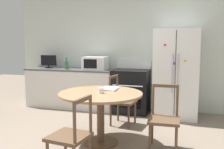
{
  "coord_description": "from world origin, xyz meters",
  "views": [
    {
      "loc": [
        1.35,
        -2.95,
        1.49
      ],
      "look_at": [
        0.16,
        1.15,
        0.95
      ],
      "focal_mm": 40.0,
      "sensor_mm": 36.0,
      "label": 1
    }
  ],
  "objects_px": {
    "dining_chair_right": "(164,119)",
    "countertop_tv": "(49,61)",
    "counter_bottle": "(67,65)",
    "dining_chair_far": "(122,101)",
    "refrigerator": "(176,73)",
    "microwave": "(95,63)",
    "candle_glass": "(101,91)",
    "dining_chair_near": "(71,137)",
    "oven_range": "(131,91)"
  },
  "relations": [
    {
      "from": "oven_range",
      "to": "dining_chair_near",
      "type": "distance_m",
      "value": 2.74
    },
    {
      "from": "refrigerator",
      "to": "microwave",
      "type": "bearing_deg",
      "value": 177.41
    },
    {
      "from": "oven_range",
      "to": "dining_chair_right",
      "type": "xyz_separation_m",
      "value": [
        0.85,
        -1.78,
        -0.03
      ]
    },
    {
      "from": "counter_bottle",
      "to": "dining_chair_far",
      "type": "distance_m",
      "value": 1.79
    },
    {
      "from": "refrigerator",
      "to": "countertop_tv",
      "type": "xyz_separation_m",
      "value": [
        -2.95,
        0.11,
        0.18
      ]
    },
    {
      "from": "dining_chair_near",
      "to": "candle_glass",
      "type": "xyz_separation_m",
      "value": [
        0.06,
        0.87,
        0.37
      ]
    },
    {
      "from": "refrigerator",
      "to": "microwave",
      "type": "height_order",
      "value": "refrigerator"
    },
    {
      "from": "microwave",
      "to": "dining_chair_right",
      "type": "relative_size",
      "value": 0.58
    },
    {
      "from": "microwave",
      "to": "countertop_tv",
      "type": "height_order",
      "value": "countertop_tv"
    },
    {
      "from": "dining_chair_near",
      "to": "dining_chair_far",
      "type": "bearing_deg",
      "value": 3.57
    },
    {
      "from": "counter_bottle",
      "to": "candle_glass",
      "type": "xyz_separation_m",
      "value": [
        1.43,
        -1.78,
        -0.19
      ]
    },
    {
      "from": "dining_chair_far",
      "to": "candle_glass",
      "type": "xyz_separation_m",
      "value": [
        -0.07,
        -0.97,
        0.37
      ]
    },
    {
      "from": "oven_range",
      "to": "microwave",
      "type": "distance_m",
      "value": 1.01
    },
    {
      "from": "refrigerator",
      "to": "countertop_tv",
      "type": "height_order",
      "value": "refrigerator"
    },
    {
      "from": "microwave",
      "to": "dining_chair_near",
      "type": "relative_size",
      "value": 0.58
    },
    {
      "from": "dining_chair_right",
      "to": "countertop_tv",
      "type": "bearing_deg",
      "value": -34.37
    },
    {
      "from": "countertop_tv",
      "to": "candle_glass",
      "type": "bearing_deg",
      "value": -44.25
    },
    {
      "from": "refrigerator",
      "to": "candle_glass",
      "type": "xyz_separation_m",
      "value": [
        -0.98,
        -1.81,
        -0.08
      ]
    },
    {
      "from": "oven_range",
      "to": "counter_bottle",
      "type": "xyz_separation_m",
      "value": [
        -1.48,
        -0.09,
        0.53
      ]
    },
    {
      "from": "countertop_tv",
      "to": "dining_chair_far",
      "type": "xyz_separation_m",
      "value": [
        2.03,
        -0.94,
        -0.63
      ]
    },
    {
      "from": "dining_chair_right",
      "to": "dining_chair_far",
      "type": "relative_size",
      "value": 1.0
    },
    {
      "from": "oven_range",
      "to": "dining_chair_far",
      "type": "height_order",
      "value": "oven_range"
    },
    {
      "from": "oven_range",
      "to": "countertop_tv",
      "type": "height_order",
      "value": "countertop_tv"
    },
    {
      "from": "oven_range",
      "to": "dining_chair_near",
      "type": "bearing_deg",
      "value": -92.33
    },
    {
      "from": "refrigerator",
      "to": "candle_glass",
      "type": "bearing_deg",
      "value": -118.55
    },
    {
      "from": "dining_chair_near",
      "to": "microwave",
      "type": "bearing_deg",
      "value": 22.08
    },
    {
      "from": "oven_range",
      "to": "refrigerator",
      "type": "bearing_deg",
      "value": -3.9
    },
    {
      "from": "microwave",
      "to": "candle_glass",
      "type": "height_order",
      "value": "microwave"
    },
    {
      "from": "countertop_tv",
      "to": "dining_chair_right",
      "type": "xyz_separation_m",
      "value": [
        2.86,
        -1.82,
        -0.63
      ]
    },
    {
      "from": "oven_range",
      "to": "dining_chair_near",
      "type": "height_order",
      "value": "oven_range"
    },
    {
      "from": "microwave",
      "to": "dining_chair_right",
      "type": "bearing_deg",
      "value": -46.98
    },
    {
      "from": "candle_glass",
      "to": "dining_chair_right",
      "type": "bearing_deg",
      "value": 5.89
    },
    {
      "from": "microwave",
      "to": "dining_chair_far",
      "type": "bearing_deg",
      "value": -47.23
    },
    {
      "from": "dining_chair_near",
      "to": "refrigerator",
      "type": "bearing_deg",
      "value": -13.8
    },
    {
      "from": "refrigerator",
      "to": "dining_chair_far",
      "type": "distance_m",
      "value": 1.32
    },
    {
      "from": "counter_bottle",
      "to": "refrigerator",
      "type": "bearing_deg",
      "value": 0.6
    },
    {
      "from": "refrigerator",
      "to": "countertop_tv",
      "type": "bearing_deg",
      "value": 177.84
    },
    {
      "from": "oven_range",
      "to": "dining_chair_far",
      "type": "relative_size",
      "value": 1.2
    },
    {
      "from": "refrigerator",
      "to": "counter_bottle",
      "type": "distance_m",
      "value": 2.41
    },
    {
      "from": "refrigerator",
      "to": "dining_chair_far",
      "type": "bearing_deg",
      "value": -137.82
    },
    {
      "from": "dining_chair_right",
      "to": "candle_glass",
      "type": "distance_m",
      "value": 0.97
    },
    {
      "from": "counter_bottle",
      "to": "candle_glass",
      "type": "height_order",
      "value": "counter_bottle"
    },
    {
      "from": "microwave",
      "to": "dining_chair_far",
      "type": "xyz_separation_m",
      "value": [
        0.84,
        -0.91,
        -0.61
      ]
    },
    {
      "from": "refrigerator",
      "to": "countertop_tv",
      "type": "relative_size",
      "value": 4.56
    },
    {
      "from": "refrigerator",
      "to": "dining_chair_right",
      "type": "xyz_separation_m",
      "value": [
        -0.09,
        -1.71,
        -0.45
      ]
    },
    {
      "from": "countertop_tv",
      "to": "dining_chair_right",
      "type": "bearing_deg",
      "value": -32.5
    },
    {
      "from": "countertop_tv",
      "to": "dining_chair_far",
      "type": "distance_m",
      "value": 2.33
    },
    {
      "from": "refrigerator",
      "to": "oven_range",
      "type": "bearing_deg",
      "value": 176.1
    },
    {
      "from": "microwave",
      "to": "counter_bottle",
      "type": "bearing_deg",
      "value": -170.87
    },
    {
      "from": "refrigerator",
      "to": "dining_chair_far",
      "type": "relative_size",
      "value": 1.95
    }
  ]
}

